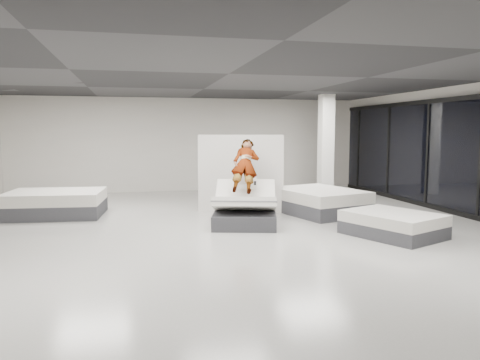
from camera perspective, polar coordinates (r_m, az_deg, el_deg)
The scene contains 9 objects.
room at distance 9.42m, azimuth -1.32°, elevation 3.11°, with size 14.00×14.04×3.20m.
hero_bed at distance 10.41m, azimuth 0.62°, elevation -3.58°, with size 1.76×2.08×1.05m.
person at distance 10.62m, azimuth 0.68°, elevation 0.89°, with size 0.61×0.40×1.66m, color slate.
remote at distance 10.28m, azimuth 1.84°, elevation -0.37°, with size 0.05×0.14×0.03m, color black.
divider_panel at distance 11.87m, azimuth 0.07°, elevation 0.76°, with size 2.18×0.10×1.98m, color silver.
flat_bed_right_far at distance 11.96m, azimuth 9.61°, elevation -2.59°, with size 2.20×2.59×0.61m.
flat_bed_right_near at distance 9.74m, azimuth 18.13°, elevation -5.17°, with size 1.88×2.10×0.47m.
flat_bed_left_far at distance 12.31m, azimuth -21.54°, elevation -2.68°, with size 2.37×1.87×0.61m.
column at distance 14.92m, azimuth 10.42°, elevation 4.08°, with size 0.40×0.40×3.20m, color white.
Camera 1 is at (-1.86, -9.22, 2.07)m, focal length 35.00 mm.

